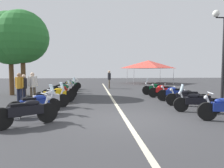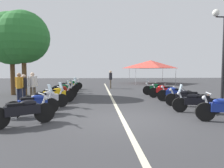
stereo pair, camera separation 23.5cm
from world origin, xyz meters
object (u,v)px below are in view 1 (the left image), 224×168
motorcycle_left_row_2 (47,99)px  bystander_1 (33,85)px  motorcycle_right_row_1 (197,102)px  roadside_tree_1 (22,37)px  motorcycle_left_row_7 (67,86)px  motorcycle_left_row_5 (62,89)px  motorcycle_right_row_3 (175,94)px  motorcycle_right_row_2 (187,97)px  street_lamp_twin_globe (224,41)px  motorcycle_left_row_4 (60,92)px  event_tent (148,64)px  motorcycle_right_row_4 (164,91)px  bystander_2 (24,86)px  motorcycle_left_row_6 (65,88)px  motorcycle_left_row_1 (36,104)px  motorcycle_left_row_8 (70,85)px  traffic_cone_0 (173,92)px  motorcycle_left_row_3 (56,95)px  bystander_0 (109,78)px  motorcycle_left_row_0 (26,112)px  motorcycle_right_row_5 (157,89)px  roadside_tree_0 (10,39)px  bystander_3 (19,86)px  traffic_cone_1 (208,100)px

motorcycle_left_row_2 → bystander_1: bystander_1 is taller
motorcycle_right_row_1 → roadside_tree_1: (6.60, 9.42, 3.66)m
roadside_tree_1 → motorcycle_left_row_7: bearing=-46.8°
motorcycle_left_row_5 → motorcycle_right_row_3: bearing=-57.5°
motorcycle_right_row_2 → street_lamp_twin_globe: (-0.57, -1.46, 2.70)m
motorcycle_left_row_4 → event_tent: 17.57m
motorcycle_right_row_4 → roadside_tree_1: 10.45m
motorcycle_left_row_4 → roadside_tree_1: roadside_tree_1 is taller
motorcycle_right_row_3 → bystander_1: 8.19m
bystander_2 → motorcycle_left_row_5: bearing=-147.0°
motorcycle_left_row_6 → motorcycle_right_row_1: size_ratio=0.98×
motorcycle_left_row_1 → motorcycle_left_row_8: motorcycle_left_row_1 is taller
motorcycle_left_row_8 → traffic_cone_0: bearing=-57.9°
motorcycle_left_row_3 → bystander_0: size_ratio=1.17×
bystander_2 → street_lamp_twin_globe: bearing=139.2°
motorcycle_right_row_2 → street_lamp_twin_globe: street_lamp_twin_globe is taller
motorcycle_left_row_1 → traffic_cone_0: motorcycle_left_row_1 is taller
motorcycle_right_row_3 → motorcycle_left_row_0: bearing=55.6°
motorcycle_right_row_5 → roadside_tree_0: (0.91, 10.51, 3.60)m
motorcycle_left_row_3 → roadside_tree_1: roadside_tree_1 is taller
motorcycle_left_row_8 → roadside_tree_1: size_ratio=0.33×
bystander_1 → event_tent: 19.03m
motorcycle_left_row_4 → motorcycle_left_row_7: (4.60, 0.20, -0.01)m
street_lamp_twin_globe → traffic_cone_0: (4.64, 0.50, -2.87)m
motorcycle_right_row_2 → motorcycle_left_row_6: bearing=-24.0°
motorcycle_left_row_0 → motorcycle_left_row_1: bearing=62.0°
motorcycle_right_row_4 → bystander_2: 8.50m
motorcycle_left_row_2 → motorcycle_left_row_4: bearing=60.3°
motorcycle_right_row_2 → motorcycle_right_row_4: motorcycle_right_row_4 is taller
bystander_0 → motorcycle_left_row_5: bearing=-120.6°
motorcycle_left_row_1 → street_lamp_twin_globe: (0.97, -8.38, 2.69)m
motorcycle_right_row_2 → motorcycle_right_row_5: (4.57, 0.10, 0.02)m
bystander_1 → motorcycle_left_row_4: bearing=97.5°
motorcycle_left_row_0 → roadside_tree_1: (8.12, 2.86, 3.66)m
motorcycle_left_row_6 → roadside_tree_1: size_ratio=0.33×
motorcycle_right_row_1 → roadside_tree_0: size_ratio=0.34×
motorcycle_left_row_1 → bystander_3: size_ratio=1.10×
bystander_1 → roadside_tree_0: 5.13m
motorcycle_right_row_2 → motorcycle_right_row_5: size_ratio=0.97×
motorcycle_left_row_6 → traffic_cone_1: motorcycle_left_row_6 is taller
motorcycle_left_row_7 → roadside_tree_0: size_ratio=0.32×
motorcycle_left_row_8 → motorcycle_right_row_5: (-4.67, -6.77, 0.01)m
motorcycle_right_row_4 → bystander_3: bearing=30.0°
motorcycle_left_row_1 → event_tent: 21.62m
motorcycle_left_row_0 → traffic_cone_0: (7.04, -7.75, -0.18)m
roadside_tree_0 → traffic_cone_0: bearing=-97.0°
motorcycle_left_row_0 → motorcycle_right_row_5: size_ratio=0.86×
traffic_cone_1 → bystander_1: (2.11, 9.30, 0.69)m
traffic_cone_1 → bystander_0: bystander_0 is taller
motorcycle_left_row_0 → motorcycle_left_row_3: bearing=56.4°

